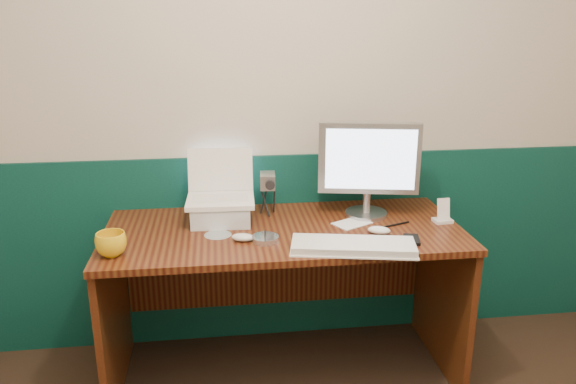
{
  "coord_description": "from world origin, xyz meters",
  "views": [
    {
      "loc": [
        -0.34,
        -0.96,
        1.67
      ],
      "look_at": [
        -0.06,
        1.23,
        0.97
      ],
      "focal_mm": 35.0,
      "sensor_mm": 36.0,
      "label": 1
    }
  ],
  "objects": [
    {
      "name": "back_wall",
      "position": [
        0.0,
        1.75,
        1.25
      ],
      "size": [
        3.5,
        0.04,
        2.5
      ],
      "primitive_type": "cube",
      "color": "#C1B4A3",
      "rests_on": "ground"
    },
    {
      "name": "music_player",
      "position": [
        0.68,
        1.37,
        0.82
      ],
      "size": [
        0.06,
        0.03,
        0.1
      ],
      "primitive_type": "cube",
      "rotation": [
        -0.17,
        0.0,
        0.1
      ],
      "color": "white",
      "rests_on": "dock"
    },
    {
      "name": "keyboard",
      "position": [
        0.19,
        1.1,
        0.76
      ],
      "size": [
        0.52,
        0.26,
        0.03
      ],
      "primitive_type": "cube",
      "rotation": [
        0.0,
        0.0,
        -0.2
      ],
      "color": "white",
      "rests_on": "desk"
    },
    {
      "name": "pen",
      "position": [
        0.45,
        1.35,
        0.75
      ],
      "size": [
        0.14,
        0.06,
        0.01
      ],
      "primitive_type": "cylinder",
      "rotation": [
        0.0,
        1.57,
        0.35
      ],
      "color": "black",
      "rests_on": "desk"
    },
    {
      "name": "monitor",
      "position": [
        0.35,
        1.5,
        0.98
      ],
      "size": [
        0.49,
        0.22,
        0.47
      ],
      "primitive_type": null,
      "rotation": [
        0.0,
        0.0,
        -0.2
      ],
      "color": "#A9A9AD",
      "rests_on": "desk"
    },
    {
      "name": "mug",
      "position": [
        -0.78,
        1.18,
        0.8
      ],
      "size": [
        0.12,
        0.12,
        0.1
      ],
      "primitive_type": "imported",
      "rotation": [
        0.0,
        0.0,
        -0.0
      ],
      "color": "yellow",
      "rests_on": "desk"
    },
    {
      "name": "dock",
      "position": [
        0.68,
        1.37,
        0.76
      ],
      "size": [
        0.09,
        0.07,
        0.02
      ],
      "primitive_type": "cube",
      "rotation": [
        0.0,
        0.0,
        0.1
      ],
      "color": "white",
      "rests_on": "desk"
    },
    {
      "name": "desk",
      "position": [
        -0.06,
        1.38,
        0.38
      ],
      "size": [
        1.6,
        0.7,
        0.75
      ],
      "primitive_type": "cube",
      "color": "#37110A",
      "rests_on": "ground"
    },
    {
      "name": "cd_loose_a",
      "position": [
        -0.36,
        1.34,
        0.75
      ],
      "size": [
        0.12,
        0.12,
        0.0
      ],
      "primitive_type": "cylinder",
      "color": "silver",
      "rests_on": "desk"
    },
    {
      "name": "wainscot",
      "position": [
        0.0,
        1.74,
        0.5
      ],
      "size": [
        3.48,
        0.02,
        1.0
      ],
      "primitive_type": "cube",
      "color": "#062E2A",
      "rests_on": "ground"
    },
    {
      "name": "laptop_riser",
      "position": [
        -0.34,
        1.5,
        0.8
      ],
      "size": [
        0.27,
        0.24,
        0.09
      ],
      "primitive_type": "cube",
      "rotation": [
        0.0,
        0.0,
        -0.04
      ],
      "color": "silver",
      "rests_on": "desk"
    },
    {
      "name": "camcorder",
      "position": [
        -0.12,
        1.58,
        0.85
      ],
      "size": [
        0.1,
        0.14,
        0.21
      ],
      "primitive_type": null,
      "rotation": [
        0.0,
        0.0,
        -0.08
      ],
      "color": "#A5A6AA",
      "rests_on": "desk"
    },
    {
      "name": "mouse_right",
      "position": [
        0.34,
        1.26,
        0.77
      ],
      "size": [
        0.11,
        0.09,
        0.03
      ],
      "primitive_type": "ellipsoid",
      "rotation": [
        0.0,
        0.0,
        -0.38
      ],
      "color": "silver",
      "rests_on": "desk"
    },
    {
      "name": "papers",
      "position": [
        0.25,
        1.4,
        0.75
      ],
      "size": [
        0.2,
        0.18,
        0.0
      ],
      "primitive_type": "cube",
      "rotation": [
        0.0,
        0.0,
        0.51
      ],
      "color": "silver",
      "rests_on": "desk"
    },
    {
      "name": "mouse_left",
      "position": [
        -0.25,
        1.26,
        0.77
      ],
      "size": [
        0.11,
        0.08,
        0.03
      ],
      "primitive_type": "ellipsoid",
      "rotation": [
        0.0,
        0.0,
        -0.25
      ],
      "color": "silver",
      "rests_on": "desk"
    },
    {
      "name": "pda",
      "position": [
        0.46,
        1.17,
        0.76
      ],
      "size": [
        0.09,
        0.12,
        0.01
      ],
      "primitive_type": "cube",
      "rotation": [
        0.0,
        0.0,
        -0.24
      ],
      "color": "black",
      "rests_on": "desk"
    },
    {
      "name": "laptop",
      "position": [
        -0.34,
        1.5,
        0.97
      ],
      "size": [
        0.32,
        0.25,
        0.26
      ],
      "primitive_type": null,
      "rotation": [
        0.0,
        0.0,
        -0.04
      ],
      "color": "white",
      "rests_on": "laptop_riser"
    },
    {
      "name": "cd_spindle",
      "position": [
        -0.16,
        1.24,
        0.76
      ],
      "size": [
        0.12,
        0.12,
        0.02
      ],
      "primitive_type": "cylinder",
      "color": "silver",
      "rests_on": "desk"
    }
  ]
}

